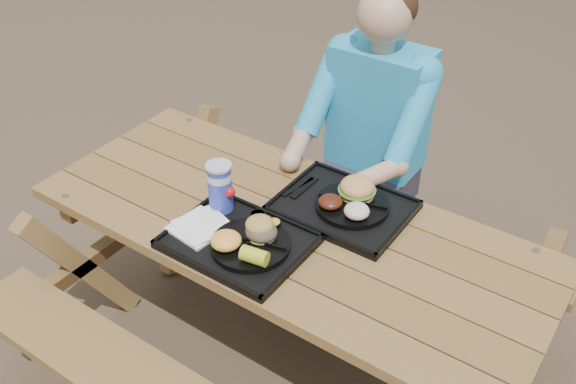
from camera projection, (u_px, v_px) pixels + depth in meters
The scene contains 18 objects.
ground at pixel (288, 364), 2.65m from camera, with size 60.00×60.00×0.00m, color #999999.
picnic_table at pixel (288, 300), 2.42m from camera, with size 1.80×1.49×0.75m, color #999999, non-canonical shape.
tray_near at pixel (238, 242), 2.10m from camera, with size 0.45×0.35×0.02m, color black.
tray_far at pixel (343, 208), 2.25m from camera, with size 0.45×0.35×0.02m, color black.
plate_near at pixel (251, 245), 2.06m from camera, with size 0.26×0.26×0.02m, color black.
plate_far at pixel (352, 205), 2.23m from camera, with size 0.26×0.26×0.02m, color black.
napkin_stack at pixel (199, 226), 2.14m from camera, with size 0.17×0.17×0.02m, color white.
soda_cup at pixel (220, 188), 2.19m from camera, with size 0.08×0.08×0.17m, color #1728AF.
condiment_bbq at pixel (258, 217), 2.17m from camera, with size 0.06×0.06×0.03m, color black.
condiment_mustard at pixel (274, 225), 2.14m from camera, with size 0.05×0.05×0.03m, color yellow.
sandwich at pixel (261, 224), 2.05m from camera, with size 0.10×0.10×0.10m, color #BD9342, non-canonical shape.
mac_cheese at pixel (226, 241), 2.03m from camera, with size 0.10×0.10×0.05m, color #FFBC43.
corn_cob at pixel (254, 256), 1.97m from camera, with size 0.09×0.09×0.05m, color yellow, non-canonical shape.
cutlery_far at pixel (304, 187), 2.33m from camera, with size 0.03×0.16×0.01m, color black.
burger at pixel (358, 183), 2.23m from camera, with size 0.12×0.12×0.11m, color #E99C52, non-canonical shape.
baked_beans at pixel (330, 202), 2.20m from camera, with size 0.09×0.09×0.04m, color #4D1D0F.
potato_salad at pixel (357, 211), 2.15m from camera, with size 0.09×0.09×0.05m, color silver.
diner at pixel (373, 157), 2.74m from camera, with size 0.48×0.84×1.28m, color #1DC7CC, non-canonical shape.
Camera 1 is at (0.97, -1.41, 2.13)m, focal length 40.00 mm.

